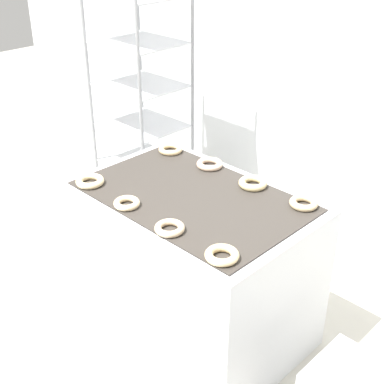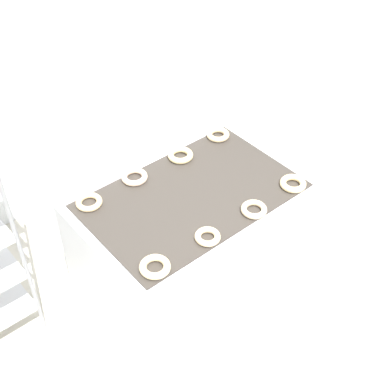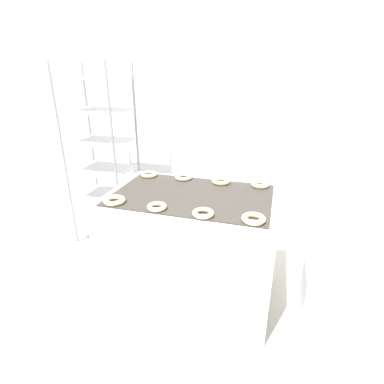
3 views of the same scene
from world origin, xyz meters
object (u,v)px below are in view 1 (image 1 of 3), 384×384
object	(u,v)px
baking_rack_cart	(142,106)
donut_near_midleft	(127,203)
donut_near_right	(222,255)
donut_near_left	(90,181)
donut_near_midright	(170,228)
donut_far_left	(170,149)
donut_far_midright	(253,183)
fryer_machine	(192,265)
donut_far_midleft	(210,164)
donut_far_right	(304,203)

from	to	relation	value
baking_rack_cart	donut_near_midleft	xyz separation A→B (m)	(1.01, -0.97, -0.02)
baking_rack_cart	donut_near_right	xyz separation A→B (m)	(1.66, -0.96, -0.02)
donut_near_left	donut_near_midright	xyz separation A→B (m)	(0.65, -0.02, -0.00)
donut_far_left	donut_far_midright	distance (m)	0.65
fryer_machine	donut_far_midleft	bearing A→B (deg)	118.11
donut_far_midleft	baking_rack_cart	bearing A→B (deg)	161.34
donut_near_midright	donut_near_right	size ratio (longest dim) A/B	0.95
donut_near_midleft	fryer_machine	bearing A→B (deg)	63.24
donut_far_midright	donut_near_right	bearing A→B (deg)	-62.00
donut_near_right	donut_far_midright	bearing A→B (deg)	118.00
baking_rack_cart	donut_near_midright	xyz separation A→B (m)	(1.34, -0.97, -0.02)
donut_far_midleft	donut_near_midleft	bearing A→B (deg)	-88.89
donut_near_right	donut_far_right	xyz separation A→B (m)	(-0.01, 0.63, -0.00)
baking_rack_cart	donut_near_midright	bearing A→B (deg)	-36.06
donut_far_midleft	fryer_machine	bearing A→B (deg)	-61.89
donut_near_left	fryer_machine	bearing A→B (deg)	31.84
donut_far_midleft	donut_far_right	distance (m)	0.65
fryer_machine	donut_near_right	xyz separation A→B (m)	(0.49, -0.31, 0.47)
donut_far_left	donut_near_midright	bearing A→B (deg)	-43.52
fryer_machine	donut_far_left	distance (m)	0.74
fryer_machine	donut_near_right	distance (m)	0.75
donut_near_midright	donut_far_left	bearing A→B (deg)	136.48
donut_near_right	donut_far_right	distance (m)	0.63
donut_near_midleft	donut_far_left	xyz separation A→B (m)	(-0.33, 0.61, -0.00)
baking_rack_cart	donut_far_right	world-z (taller)	baking_rack_cart
donut_near_right	donut_far_right	size ratio (longest dim) A/B	1.04
donut_near_midright	donut_far_left	xyz separation A→B (m)	(-0.65, 0.62, -0.00)
donut_near_midright	donut_far_right	world-z (taller)	donut_far_right
donut_far_midleft	donut_far_midright	world-z (taller)	donut_far_midright
fryer_machine	donut_far_midleft	xyz separation A→B (m)	(-0.17, 0.32, 0.47)
donut_far_midright	fryer_machine	bearing A→B (deg)	-118.02
fryer_machine	donut_near_right	world-z (taller)	donut_near_right
donut_far_midleft	donut_far_midright	distance (m)	0.33
fryer_machine	donut_near_midleft	world-z (taller)	donut_near_midleft
donut_far_midright	donut_far_right	bearing A→B (deg)	2.45
donut_far_left	donut_far_midleft	world-z (taller)	donut_far_midleft
donut_near_midright	donut_far_midleft	world-z (taller)	donut_far_midleft
donut_near_midleft	donut_far_left	bearing A→B (deg)	118.13
donut_far_midright	donut_far_right	xyz separation A→B (m)	(0.32, 0.01, -0.00)
baking_rack_cart	donut_far_right	xyz separation A→B (m)	(1.65, -0.34, -0.02)
donut_near_midleft	donut_far_midleft	size ratio (longest dim) A/B	0.88
donut_far_midright	donut_far_right	world-z (taller)	donut_far_midright
baking_rack_cart	donut_near_left	distance (m)	1.17
baking_rack_cart	donut_far_left	size ratio (longest dim) A/B	12.69
donut_near_midright	donut_far_midleft	size ratio (longest dim) A/B	0.94
donut_far_left	donut_far_midright	world-z (taller)	donut_far_midright
baking_rack_cart	donut_near_left	xyz separation A→B (m)	(0.68, -0.96, -0.02)
donut_near_midright	donut_far_midleft	xyz separation A→B (m)	(-0.34, 0.64, 0.00)
donut_near_right	donut_far_right	bearing A→B (deg)	90.79
fryer_machine	donut_far_left	size ratio (longest dim) A/B	8.78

